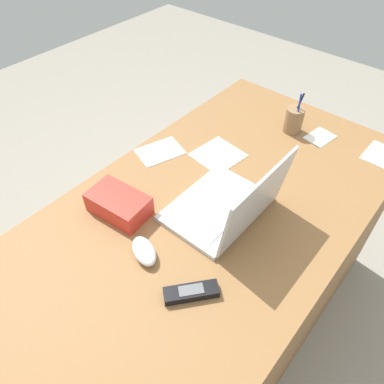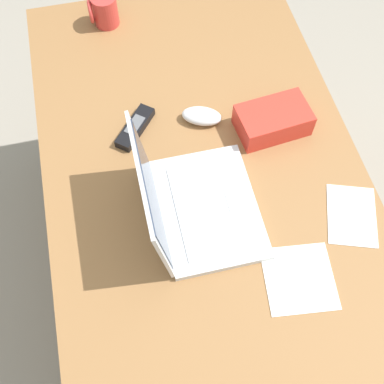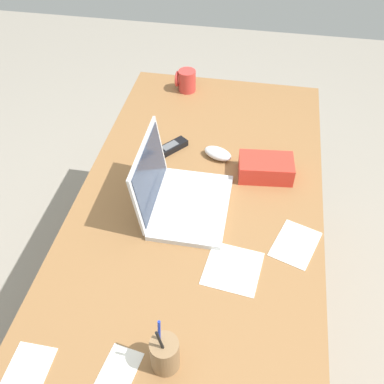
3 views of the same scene
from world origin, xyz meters
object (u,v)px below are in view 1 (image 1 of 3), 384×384
object	(u,v)px
pen_holder	(294,120)
snack_bag	(119,204)
cordless_phone	(191,292)
laptop	(228,206)
computer_mouse	(144,251)

from	to	relation	value
pen_holder	snack_bag	bearing A→B (deg)	-14.95
cordless_phone	snack_bag	size ratio (longest dim) A/B	0.74
pen_holder	cordless_phone	bearing A→B (deg)	11.42
cordless_phone	snack_bag	bearing A→B (deg)	-101.89
pen_holder	snack_bag	distance (m)	0.77
cordless_phone	pen_holder	bearing A→B (deg)	-168.58
laptop	snack_bag	world-z (taller)	laptop
pen_holder	computer_mouse	bearing A→B (deg)	-1.30
computer_mouse	snack_bag	bearing A→B (deg)	-88.38
laptop	snack_bag	bearing A→B (deg)	-52.91
laptop	pen_holder	world-z (taller)	laptop
laptop	snack_bag	distance (m)	0.34
laptop	cordless_phone	world-z (taller)	laptop
pen_holder	snack_bag	size ratio (longest dim) A/B	0.93
laptop	pen_holder	xyz separation A→B (m)	(-0.54, -0.07, 0.00)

